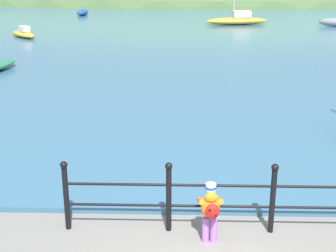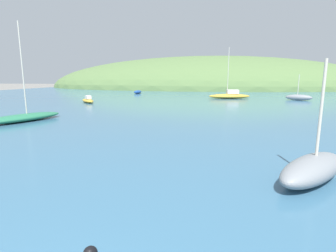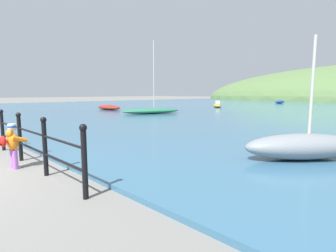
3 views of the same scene
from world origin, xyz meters
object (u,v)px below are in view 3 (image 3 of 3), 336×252
child_in_coat (12,142)px  boat_mid_harbor (303,146)px  boat_red_dinghy (109,107)px  boat_far_right (280,102)px  boat_twin_mast (151,111)px  boat_nearest_quay (217,105)px

child_in_coat → boat_mid_harbor: (4.36, 5.07, -0.19)m
boat_red_dinghy → boat_far_right: boat_far_right is taller
boat_mid_harbor → boat_twin_mast: bearing=153.2°
boat_far_right → child_in_coat: bearing=-75.6°
child_in_coat → boat_twin_mast: 14.62m
boat_red_dinghy → boat_twin_mast: bearing=-2.1°
boat_red_dinghy → boat_twin_mast: 6.40m
boat_twin_mast → boat_red_dinghy: bearing=177.9°
boat_twin_mast → boat_far_right: boat_twin_mast is taller
boat_red_dinghy → boat_far_right: 26.97m
child_in_coat → boat_far_right: size_ratio=0.37×
boat_twin_mast → boat_nearest_quay: boat_twin_mast is taller
child_in_coat → boat_twin_mast: size_ratio=0.18×
boat_red_dinghy → boat_mid_harbor: 20.69m
boat_mid_harbor → boat_far_right: 36.23m
child_in_coat → boat_nearest_quay: child_in_coat is taller
boat_red_dinghy → boat_mid_harbor: size_ratio=1.26×
boat_red_dinghy → child_in_coat: bearing=-38.2°
boat_far_right → boat_red_dinghy: bearing=-101.3°
boat_nearest_quay → boat_twin_mast: bearing=-81.4°
boat_mid_harbor → boat_nearest_quay: 23.21m
boat_twin_mast → boat_far_right: (-1.11, 26.68, 0.02)m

